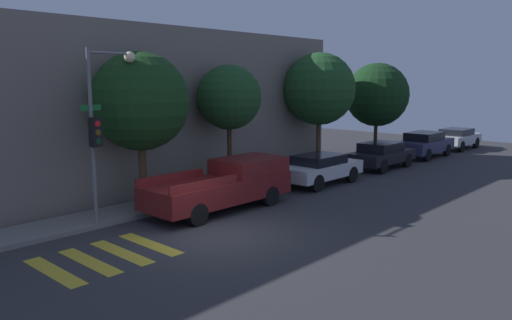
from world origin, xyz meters
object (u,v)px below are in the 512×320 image
object	(u,v)px
sedan_tail_of_row	(457,138)
tree_behind_truck	(377,95)
pickup_truck	(225,184)
sedan_near_corner	(320,168)
traffic_light_pole	(102,115)
tree_far_end	(319,89)
sedan_middle	(381,154)
sedan_far_end	(425,144)
tree_midblock	(229,98)
tree_near_corner	(140,102)

from	to	relation	value
sedan_tail_of_row	tree_behind_truck	bearing A→B (deg)	163.34
pickup_truck	sedan_near_corner	world-z (taller)	pickup_truck
traffic_light_pole	tree_far_end	size ratio (longest dim) A/B	0.93
pickup_truck	tree_far_end	size ratio (longest dim) A/B	0.95
pickup_truck	sedan_middle	world-z (taller)	pickup_truck
sedan_far_end	tree_behind_truck	size ratio (longest dim) A/B	0.81
tree_midblock	tree_behind_truck	world-z (taller)	tree_behind_truck
pickup_truck	tree_far_end	distance (m)	9.47
tree_behind_truck	tree_far_end	bearing A→B (deg)	180.00
sedan_far_end	traffic_light_pole	bearing A→B (deg)	176.48
tree_far_end	sedan_tail_of_row	bearing A→B (deg)	-9.35
traffic_light_pole	tree_near_corner	bearing A→B (deg)	23.47
pickup_truck	sedan_near_corner	size ratio (longest dim) A/B	1.33
tree_far_end	tree_near_corner	bearing A→B (deg)	-180.00
pickup_truck	tree_behind_truck	xyz separation A→B (m)	(14.47, 2.14, 2.85)
tree_near_corner	tree_behind_truck	distance (m)	16.52
tree_far_end	tree_midblock	bearing A→B (deg)	180.00
pickup_truck	sedan_near_corner	bearing A→B (deg)	0.00
sedan_middle	tree_behind_truck	world-z (taller)	tree_behind_truck
pickup_truck	sedan_far_end	size ratio (longest dim) A/B	1.25
sedan_far_end	tree_behind_truck	world-z (taller)	tree_behind_truck
sedan_middle	sedan_tail_of_row	distance (m)	10.27
tree_near_corner	tree_behind_truck	size ratio (longest dim) A/B	1.00
traffic_light_pole	sedan_near_corner	world-z (taller)	traffic_light_pole
tree_midblock	sedan_tail_of_row	bearing A→B (deg)	-6.31
traffic_light_pole	tree_near_corner	distance (m)	2.20
sedan_middle	tree_midblock	size ratio (longest dim) A/B	0.81
traffic_light_pole	sedan_near_corner	xyz separation A→B (m)	(9.87, -1.27, -2.82)
sedan_near_corner	sedan_far_end	world-z (taller)	sedan_far_end
tree_midblock	tree_far_end	bearing A→B (deg)	0.00
sedan_middle	tree_far_end	world-z (taller)	tree_far_end
pickup_truck	sedan_middle	distance (m)	11.34
sedan_middle	tree_behind_truck	distance (m)	4.83
sedan_near_corner	tree_far_end	size ratio (longest dim) A/B	0.72
traffic_light_pole	sedan_far_end	distance (m)	20.85
tree_midblock	tree_behind_truck	xyz separation A→B (m)	(12.17, 0.00, -0.15)
pickup_truck	sedan_far_end	distance (m)	16.58
sedan_near_corner	sedan_middle	bearing A→B (deg)	0.00
tree_near_corner	sedan_near_corner	bearing A→B (deg)	-15.19
sedan_tail_of_row	tree_behind_truck	distance (m)	8.03
pickup_truck	tree_midblock	bearing A→B (deg)	42.99
pickup_truck	tree_near_corner	world-z (taller)	tree_near_corner
sedan_tail_of_row	tree_far_end	distance (m)	13.59
sedan_near_corner	tree_behind_truck	bearing A→B (deg)	13.88
sedan_middle	tree_near_corner	distance (m)	13.91
pickup_truck	tree_near_corner	size ratio (longest dim) A/B	1.01
sedan_tail_of_row	tree_behind_truck	size ratio (longest dim) A/B	0.76
traffic_light_pole	tree_near_corner	size ratio (longest dim) A/B	1.00
traffic_light_pole	tree_behind_truck	distance (m)	18.54
sedan_middle	sedan_far_end	size ratio (longest dim) A/B	0.93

